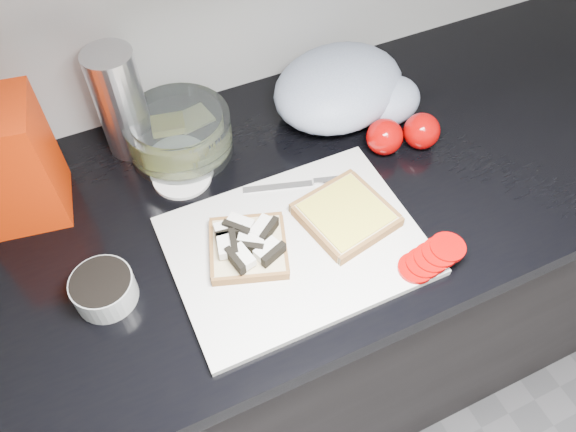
{
  "coord_description": "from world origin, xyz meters",
  "views": [
    {
      "loc": [
        -0.23,
        0.61,
        1.66
      ],
      "look_at": [
        -0.0,
        1.11,
        0.95
      ],
      "focal_mm": 35.0,
      "sensor_mm": 36.0,
      "label": 1
    }
  ],
  "objects_px": {
    "glass_bowl": "(179,134)",
    "steel_canister": "(121,103)",
    "bread_bag": "(6,164)",
    "cutting_board": "(296,246)"
  },
  "relations": [
    {
      "from": "glass_bowl",
      "to": "steel_canister",
      "type": "xyz_separation_m",
      "value": [
        -0.08,
        0.05,
        0.06
      ]
    },
    {
      "from": "bread_bag",
      "to": "steel_canister",
      "type": "distance_m",
      "value": 0.21
    },
    {
      "from": "bread_bag",
      "to": "steel_canister",
      "type": "xyz_separation_m",
      "value": [
        0.2,
        0.07,
        -0.01
      ]
    },
    {
      "from": "steel_canister",
      "to": "glass_bowl",
      "type": "bearing_deg",
      "value": -31.69
    },
    {
      "from": "cutting_board",
      "to": "glass_bowl",
      "type": "height_order",
      "value": "glass_bowl"
    },
    {
      "from": "glass_bowl",
      "to": "bread_bag",
      "type": "xyz_separation_m",
      "value": [
        -0.28,
        -0.02,
        0.07
      ]
    },
    {
      "from": "bread_bag",
      "to": "steel_canister",
      "type": "relative_size",
      "value": 1.06
    },
    {
      "from": "bread_bag",
      "to": "cutting_board",
      "type": "bearing_deg",
      "value": -26.19
    },
    {
      "from": "cutting_board",
      "to": "steel_canister",
      "type": "bearing_deg",
      "value": 117.44
    },
    {
      "from": "bread_bag",
      "to": "glass_bowl",
      "type": "bearing_deg",
      "value": 13.76
    }
  ]
}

